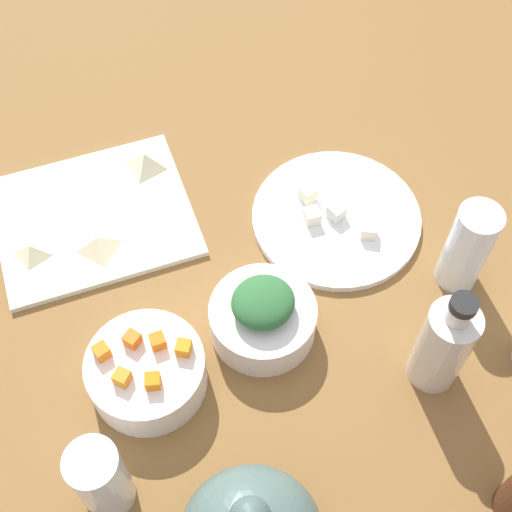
{
  "coord_description": "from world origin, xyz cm",
  "views": [
    {
      "loc": [
        15.88,
        49.93,
        88.34
      ],
      "look_at": [
        0.0,
        0.0,
        8.0
      ],
      "focal_mm": 49.45,
      "sensor_mm": 36.0,
      "label": 1
    }
  ],
  "objects_px": {
    "bottle_0": "(444,345)",
    "bowl_greens": "(263,319)",
    "drinking_glass_1": "(468,247)",
    "drinking_glass_2": "(101,479)",
    "plate_tofu": "(336,218)",
    "cutting_board": "(94,217)",
    "bowl_carrots": "(147,372)"
  },
  "relations": [
    {
      "from": "bowl_greens",
      "to": "drinking_glass_1",
      "type": "bearing_deg",
      "value": 179.53
    },
    {
      "from": "bottle_0",
      "to": "drinking_glass_2",
      "type": "relative_size",
      "value": 1.41
    },
    {
      "from": "bowl_greens",
      "to": "bottle_0",
      "type": "xyz_separation_m",
      "value": [
        -0.19,
        0.13,
        0.05
      ]
    },
    {
      "from": "plate_tofu",
      "to": "drinking_glass_1",
      "type": "height_order",
      "value": "drinking_glass_1"
    },
    {
      "from": "bottle_0",
      "to": "drinking_glass_2",
      "type": "xyz_separation_m",
      "value": [
        0.43,
        0.03,
        -0.01
      ]
    },
    {
      "from": "bowl_greens",
      "to": "drinking_glass_1",
      "type": "height_order",
      "value": "drinking_glass_1"
    },
    {
      "from": "plate_tofu",
      "to": "drinking_glass_2",
      "type": "distance_m",
      "value": 0.5
    },
    {
      "from": "bowl_greens",
      "to": "drinking_glass_2",
      "type": "relative_size",
      "value": 1.09
    },
    {
      "from": "cutting_board",
      "to": "bowl_carrots",
      "type": "relative_size",
      "value": 1.89
    },
    {
      "from": "bowl_carrots",
      "to": "drinking_glass_2",
      "type": "bearing_deg",
      "value": 58.94
    },
    {
      "from": "bowl_carrots",
      "to": "bottle_0",
      "type": "xyz_separation_m",
      "value": [
        -0.35,
        0.1,
        0.05
      ]
    },
    {
      "from": "bowl_greens",
      "to": "drinking_glass_1",
      "type": "xyz_separation_m",
      "value": [
        -0.29,
        0.0,
        0.04
      ]
    },
    {
      "from": "bowl_carrots",
      "to": "drinking_glass_2",
      "type": "relative_size",
      "value": 1.15
    },
    {
      "from": "plate_tofu",
      "to": "drinking_glass_1",
      "type": "xyz_separation_m",
      "value": [
        -0.13,
        0.14,
        0.07
      ]
    },
    {
      "from": "bottle_0",
      "to": "bowl_greens",
      "type": "bearing_deg",
      "value": -33.28
    },
    {
      "from": "drinking_glass_1",
      "to": "drinking_glass_2",
      "type": "distance_m",
      "value": 0.55
    },
    {
      "from": "cutting_board",
      "to": "bowl_carrots",
      "type": "bearing_deg",
      "value": 94.21
    },
    {
      "from": "cutting_board",
      "to": "bowl_carrots",
      "type": "height_order",
      "value": "bowl_carrots"
    },
    {
      "from": "cutting_board",
      "to": "drinking_glass_1",
      "type": "bearing_deg",
      "value": 151.56
    },
    {
      "from": "bowl_carrots",
      "to": "bottle_0",
      "type": "relative_size",
      "value": 0.82
    },
    {
      "from": "drinking_glass_1",
      "to": "drinking_glass_2",
      "type": "xyz_separation_m",
      "value": [
        0.53,
        0.15,
        -0.01
      ]
    },
    {
      "from": "cutting_board",
      "to": "bowl_greens",
      "type": "height_order",
      "value": "bowl_greens"
    },
    {
      "from": "bottle_0",
      "to": "drinking_glass_2",
      "type": "height_order",
      "value": "bottle_0"
    },
    {
      "from": "drinking_glass_1",
      "to": "bottle_0",
      "type": "bearing_deg",
      "value": 51.88
    },
    {
      "from": "bowl_carrots",
      "to": "drinking_glass_2",
      "type": "xyz_separation_m",
      "value": [
        0.08,
        0.13,
        0.04
      ]
    },
    {
      "from": "plate_tofu",
      "to": "drinking_glass_1",
      "type": "relative_size",
      "value": 1.73
    },
    {
      "from": "plate_tofu",
      "to": "bottle_0",
      "type": "bearing_deg",
      "value": 96.39
    },
    {
      "from": "drinking_glass_1",
      "to": "drinking_glass_2",
      "type": "height_order",
      "value": "drinking_glass_1"
    },
    {
      "from": "cutting_board",
      "to": "bottle_0",
      "type": "distance_m",
      "value": 0.54
    },
    {
      "from": "plate_tofu",
      "to": "bowl_carrots",
      "type": "xyz_separation_m",
      "value": [
        0.32,
        0.17,
        0.02
      ]
    },
    {
      "from": "bottle_0",
      "to": "drinking_glass_1",
      "type": "distance_m",
      "value": 0.16
    },
    {
      "from": "drinking_glass_1",
      "to": "plate_tofu",
      "type": "bearing_deg",
      "value": -48.6
    }
  ]
}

